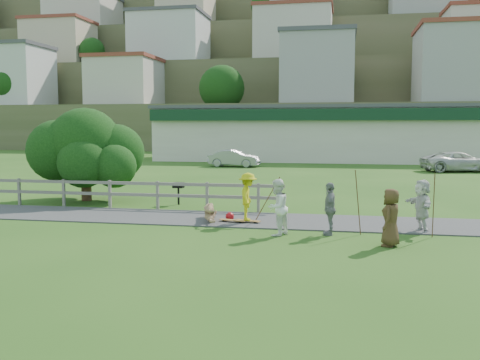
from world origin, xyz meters
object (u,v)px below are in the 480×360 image
Objects in this scene: spectator_c at (391,218)px; tree at (86,161)px; car_white at (459,162)px; spectator_d at (422,206)px; spectator_b at (330,209)px; car_silver at (234,158)px; bbq at (178,194)px; skater_fallen at (210,212)px; spectator_a at (277,207)px; skater_rider at (248,200)px.

tree is at bearing -100.81° from spectator_c.
spectator_d is at bearing 153.22° from car_white.
car_white is (6.83, 25.32, -0.08)m from spectator_c.
spectator_d reaches higher than spectator_b.
bbq is (1.79, -20.49, -0.21)m from car_silver.
bbq is at bearing -130.35° from spectator_d.
skater_fallen is at bearing -31.70° from tree.
spectator_b is 2.90m from spectator_d.
spectator_d reaches higher than spectator_c.
spectator_a is 10.87m from tree.
spectator_a is at bearing -161.19° from car_silver.
skater_fallen is at bearing -101.36° from spectator_a.
spectator_c is at bearing 152.04° from car_white.
spectator_b is 8.09m from bbq.
bbq is (-14.79, -19.01, -0.25)m from car_white.
car_silver is (-9.75, 26.80, -0.12)m from spectator_c.
spectator_c is (4.39, -2.62, -0.01)m from skater_rider.
spectator_b is 0.39× the size of car_silver.
car_white is 24.08m from bbq.
spectator_b reaches higher than bbq.
tree is 5.51× the size of bbq.
tree is at bearing 121.29° from car_white.
car_white is (5.73, 23.16, -0.11)m from spectator_d.
car_silver is 16.64m from car_white.
tree is (-7.90, 4.13, 0.93)m from skater_rider.
tree reaches higher than spectator_a.
spectator_a reaches higher than spectator_b.
spectator_b is at bearing 128.96° from spectator_a.
skater_rider is at bearing -27.58° from tree.
spectator_d is (6.79, -0.51, 0.49)m from skater_fallen.
car_silver is at bearing 4.90° from skater_rider.
bbq is at bearing -110.45° from spectator_c.
skater_fallen is 1.08× the size of spectator_a.
car_white is at bearing -33.89° from skater_rider.
skater_fallen is at bearing 80.11° from skater_rider.
spectator_a is 0.33× the size of tree.
spectator_c is at bearing -34.86° from bbq.
skater_fallen is 1.12× the size of spectator_d.
spectator_a is at bearing -52.36° from skater_fallen.
skater_rider is 0.32× the size of tree.
tree is at bearing 177.78° from bbq.
skater_rider reaches higher than bbq.
spectator_c is 26.22m from car_white.
spectator_a is 1.83× the size of bbq.
car_white reaches higher than bbq.
car_white is at bearing 157.89° from spectator_b.
tree reaches higher than skater_rider.
spectator_c is 2.42m from spectator_d.
skater_rider is 5.50m from spectator_d.
spectator_a is 3.31m from spectator_c.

